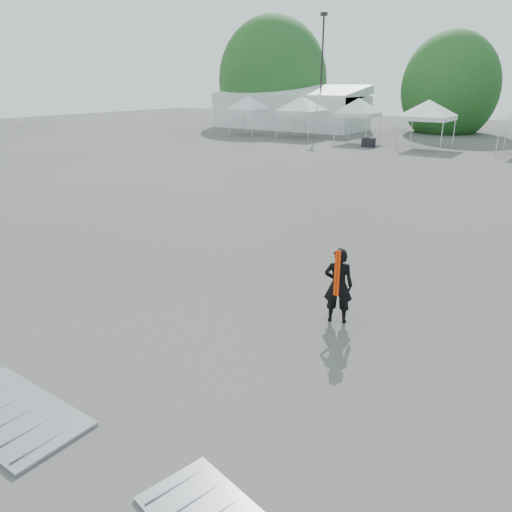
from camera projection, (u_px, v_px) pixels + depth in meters
The scene contains 12 objects.
ground at pixel (310, 291), 11.44m from camera, with size 120.00×120.00×0.00m, color #474442.
marquee at pixel (289, 108), 49.74m from camera, with size 15.00×6.25×4.23m.
light_pole_west at pixel (322, 67), 45.54m from camera, with size 0.60×0.25×10.30m.
tree_far_w at pixel (273, 81), 53.37m from camera, with size 4.80×4.80×7.30m.
tree_mid_w at pixel (450, 88), 45.37m from camera, with size 4.16×4.16×6.33m.
tent_a at pixel (248, 99), 43.44m from camera, with size 3.77×3.77×3.88m.
tent_b at pixel (302, 100), 41.42m from camera, with size 4.66×4.66×3.88m.
tent_c at pixel (359, 102), 38.28m from camera, with size 3.97×3.97×3.88m.
tent_d at pixel (429, 104), 34.80m from camera, with size 4.64×4.64×3.88m.
man at pixel (338, 285), 9.75m from camera, with size 0.66×0.55×1.55m.
barrier_left at pixel (9, 413), 7.17m from camera, with size 2.46×1.25×0.08m.
crate_west at pixel (369, 143), 36.21m from camera, with size 0.84×0.65×0.65m, color black.
Camera 1 is at (5.03, -9.33, 4.55)m, focal length 35.00 mm.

